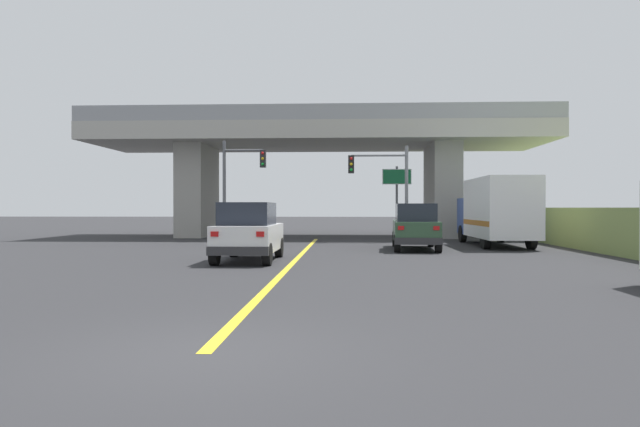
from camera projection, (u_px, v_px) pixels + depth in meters
The scene contains 9 objects.
ground at pixel (319, 237), 36.23m from camera, with size 160.00×160.00×0.00m, color #2B2B2D.
overpass_bridge at pixel (319, 152), 36.18m from camera, with size 28.20×8.17×7.75m.
lane_divider_stripe at pixel (296, 259), 20.23m from camera, with size 0.20×26.22×0.01m, color yellow.
suv_lead at pixel (249, 232), 19.50m from camera, with size 1.95×4.28×2.02m.
suv_crossing at pixel (415, 227), 24.96m from camera, with size 2.19×4.93×2.02m.
box_truck at pixel (496, 211), 27.19m from camera, with size 2.33×7.38×3.23m.
traffic_signal_nearside at pixel (386, 179), 30.59m from camera, with size 3.23×0.36×5.17m.
traffic_signal_farside at pixel (238, 177), 31.48m from camera, with size 2.42×0.36×5.57m.
highway_sign at pixel (397, 185), 34.29m from camera, with size 1.75×0.17×4.34m.
Camera 1 is at (1.80, -7.03, 1.84)m, focal length 31.89 mm.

